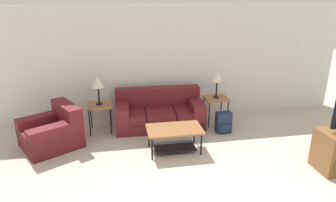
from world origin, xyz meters
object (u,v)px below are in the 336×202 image
object	(u,v)px
armchair	(53,132)
table_lamp_left	(98,83)
couch	(159,113)
side_table_right	(216,100)
coffee_table	(174,134)
backpack	(223,123)
side_table_left	(100,107)
table_lamp_right	(217,77)

from	to	relation	value
armchair	table_lamp_left	bearing A→B (deg)	29.83
table_lamp_left	couch	bearing A→B (deg)	3.89
couch	side_table_right	world-z (taller)	couch
coffee_table	backpack	distance (m)	1.35
side_table_right	table_lamp_left	world-z (taller)	table_lamp_left
side_table_left	table_lamp_right	size ratio (longest dim) A/B	1.04
table_lamp_right	backpack	world-z (taller)	table_lamp_right
couch	side_table_right	bearing A→B (deg)	-3.89
coffee_table	side_table_right	distance (m)	1.63
backpack	coffee_table	bearing A→B (deg)	-152.48
table_lamp_left	coffee_table	bearing A→B (deg)	-38.77
coffee_table	backpack	bearing A→B (deg)	27.52
table_lamp_left	armchair	bearing A→B (deg)	-150.17
armchair	backpack	distance (m)	3.48
couch	coffee_table	world-z (taller)	couch
couch	armchair	bearing A→B (deg)	-164.60
coffee_table	side_table_right	bearing A→B (deg)	43.63
couch	backpack	size ratio (longest dim) A/B	4.30
coffee_table	backpack	size ratio (longest dim) A/B	2.28
table_lamp_right	couch	bearing A→B (deg)	176.11
table_lamp_right	coffee_table	bearing A→B (deg)	-136.37
coffee_table	table_lamp_right	xyz separation A→B (m)	(1.17, 1.12, 0.75)
couch	coffee_table	bearing A→B (deg)	-84.85
armchair	table_lamp_left	distance (m)	1.31
armchair	table_lamp_left	size ratio (longest dim) A/B	2.22
side_table_right	table_lamp_right	xyz separation A→B (m)	(0.00, 0.00, 0.54)
coffee_table	couch	bearing A→B (deg)	95.15
couch	side_table_left	world-z (taller)	couch
couch	armchair	size ratio (longest dim) A/B	1.46
side_table_right	table_lamp_left	xyz separation A→B (m)	(-2.56, 0.00, 0.54)
armchair	side_table_left	bearing A→B (deg)	29.83
armchair	table_lamp_right	xyz separation A→B (m)	(3.46, 0.51, 0.81)
side_table_left	table_lamp_right	bearing A→B (deg)	0.00
table_lamp_right	backpack	bearing A→B (deg)	-87.61
side_table_left	couch	bearing A→B (deg)	3.89
table_lamp_right	armchair	bearing A→B (deg)	-171.57
armchair	table_lamp_right	bearing A→B (deg)	8.43
table_lamp_left	backpack	bearing A→B (deg)	-10.86
side_table_right	armchair	bearing A→B (deg)	-171.57
coffee_table	table_lamp_right	bearing A→B (deg)	43.63
table_lamp_right	side_table_right	bearing A→B (deg)	-101.31
coffee_table	table_lamp_left	xyz separation A→B (m)	(-1.39, 1.12, 0.75)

